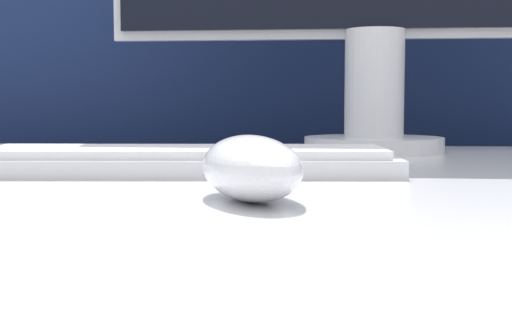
{
  "coord_description": "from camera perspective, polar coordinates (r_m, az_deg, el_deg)",
  "views": [
    {
      "loc": [
        0.04,
        -0.64,
        0.79
      ],
      "look_at": [
        -0.01,
        -0.13,
        0.75
      ],
      "focal_mm": 50.0,
      "sensor_mm": 36.0,
      "label": 1
    }
  ],
  "objects": [
    {
      "name": "keyboard",
      "position": [
        0.66,
        -5.75,
        -0.06
      ],
      "size": [
        0.4,
        0.16,
        0.02
      ],
      "rotation": [
        0.0,
        0.0,
        0.09
      ],
      "color": "silver",
      "rests_on": "desk"
    },
    {
      "name": "partition_panel",
      "position": [
        1.22,
        3.93,
        1.23
      ],
      "size": [
        5.0,
        0.03,
        1.44
      ],
      "color": "navy",
      "rests_on": "ground_plane"
    },
    {
      "name": "computer_mouse_near",
      "position": [
        0.48,
        -0.44,
        -0.63
      ],
      "size": [
        0.1,
        0.14,
        0.04
      ],
      "rotation": [
        0.0,
        0.0,
        0.38
      ],
      "color": "white",
      "rests_on": "desk"
    }
  ]
}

